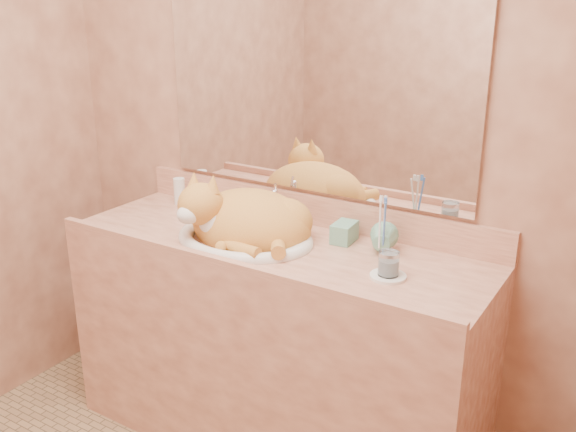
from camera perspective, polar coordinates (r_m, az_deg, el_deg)
The scene contains 12 objects.
wall_back at distance 2.45m, azimuth 2.17°, elevation 8.25°, with size 2.40×0.02×2.50m, color brown.
vanity_counter at distance 2.53m, azimuth -1.25°, elevation -11.49°, with size 1.60×0.55×0.85m, color #A05D47, non-canonical shape.
mirror at distance 2.42m, azimuth 2.07°, elevation 11.46°, with size 1.30×0.02×0.80m, color white.
sink_basin at distance 2.36m, azimuth -3.88°, elevation -0.30°, with size 0.52×0.43×0.16m, color white, non-canonical shape.
faucet at distance 2.51m, azimuth -1.21°, elevation 0.92°, with size 0.04×0.11×0.15m, color white, non-canonical shape.
cat at distance 2.37m, azimuth -3.96°, elevation -0.13°, with size 0.47×0.39×0.26m, color #C0772C, non-canonical shape.
soap_dispenser at distance 2.30m, azimuth 4.52°, elevation -0.84°, with size 0.07×0.08×0.16m, color #67A58B.
toothbrush_cup at distance 2.23m, azimuth 8.29°, elevation -2.56°, with size 0.10×0.10×0.09m, color #67A58B.
toothbrushes at distance 2.20m, azimuth 8.40°, elevation -0.49°, with size 0.04×0.04×0.23m, color white, non-canonical shape.
saucer at distance 2.10m, azimuth 8.88°, elevation -5.31°, with size 0.12×0.12×0.01m, color white.
water_glass at distance 2.08m, azimuth 8.94°, elevation -4.19°, with size 0.07×0.07×0.08m, color silver.
lotion_bottle at distance 2.80m, azimuth -9.62°, elevation 2.18°, with size 0.05×0.05×0.12m, color white.
Camera 1 is at (1.20, -1.09, 1.72)m, focal length 40.00 mm.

